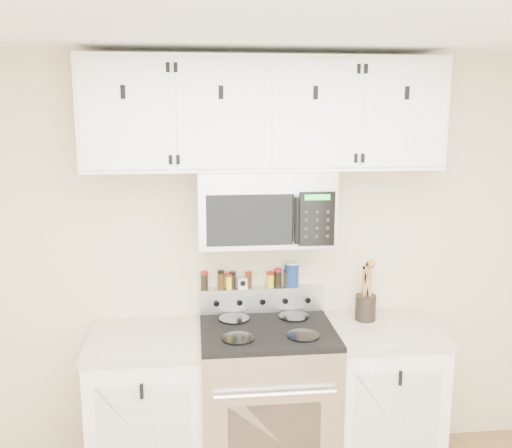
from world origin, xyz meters
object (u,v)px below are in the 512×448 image
(utensil_crock, at_px, (366,305))
(salt_canister, at_px, (292,274))
(range, at_px, (267,402))
(microwave, at_px, (265,207))

(utensil_crock, height_order, salt_canister, utensil_crock)
(range, bearing_deg, microwave, 89.77)
(range, xyz_separation_m, salt_canister, (0.19, 0.28, 0.69))
(microwave, distance_m, utensil_crock, 0.87)
(utensil_crock, bearing_deg, microwave, -179.11)
(range, height_order, microwave, microwave)
(range, distance_m, utensil_crock, 0.82)
(range, relative_size, microwave, 1.45)
(range, relative_size, utensil_crock, 3.02)
(utensil_crock, xyz_separation_m, salt_canister, (-0.43, 0.15, 0.17))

